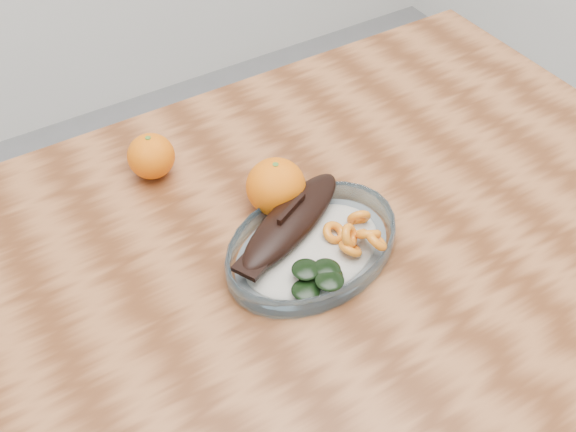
{
  "coord_description": "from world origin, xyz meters",
  "views": [
    {
      "loc": [
        -0.35,
        -0.53,
        1.45
      ],
      "look_at": [
        0.01,
        0.06,
        0.77
      ],
      "focal_mm": 45.0,
      "sensor_mm": 36.0,
      "label": 1
    }
  ],
  "objects_px": {
    "plated_meal": "(311,244)",
    "orange_right": "(276,187)",
    "dining_table": "(301,305)",
    "orange_left": "(151,156)"
  },
  "relations": [
    {
      "from": "plated_meal",
      "to": "orange_right",
      "type": "relative_size",
      "value": 6.53
    },
    {
      "from": "dining_table",
      "to": "orange_right",
      "type": "relative_size",
      "value": 14.64
    },
    {
      "from": "orange_left",
      "to": "plated_meal",
      "type": "bearing_deg",
      "value": -66.57
    },
    {
      "from": "dining_table",
      "to": "orange_left",
      "type": "bearing_deg",
      "value": 110.82
    },
    {
      "from": "orange_right",
      "to": "dining_table",
      "type": "bearing_deg",
      "value": -100.85
    },
    {
      "from": "plated_meal",
      "to": "orange_left",
      "type": "distance_m",
      "value": 0.28
    },
    {
      "from": "plated_meal",
      "to": "orange_right",
      "type": "distance_m",
      "value": 0.1
    },
    {
      "from": "dining_table",
      "to": "orange_left",
      "type": "relative_size",
      "value": 17.52
    },
    {
      "from": "dining_table",
      "to": "plated_meal",
      "type": "xyz_separation_m",
      "value": [
        0.01,
        -0.0,
        0.12
      ]
    },
    {
      "from": "plated_meal",
      "to": "orange_right",
      "type": "height_order",
      "value": "orange_right"
    }
  ]
}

